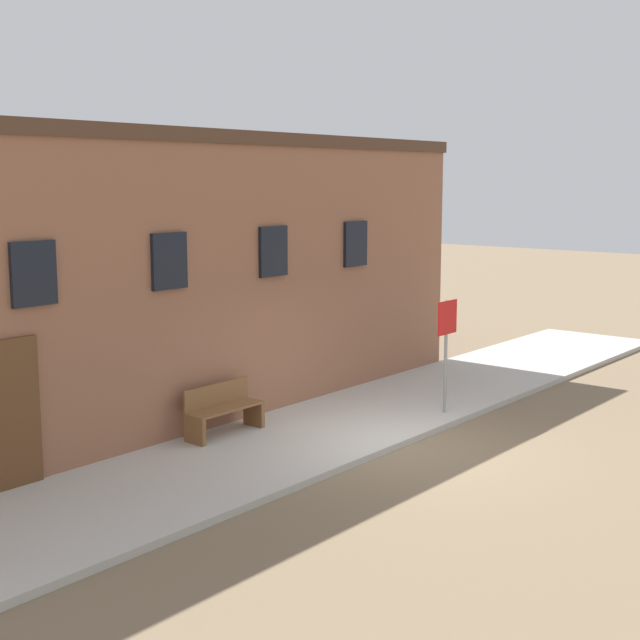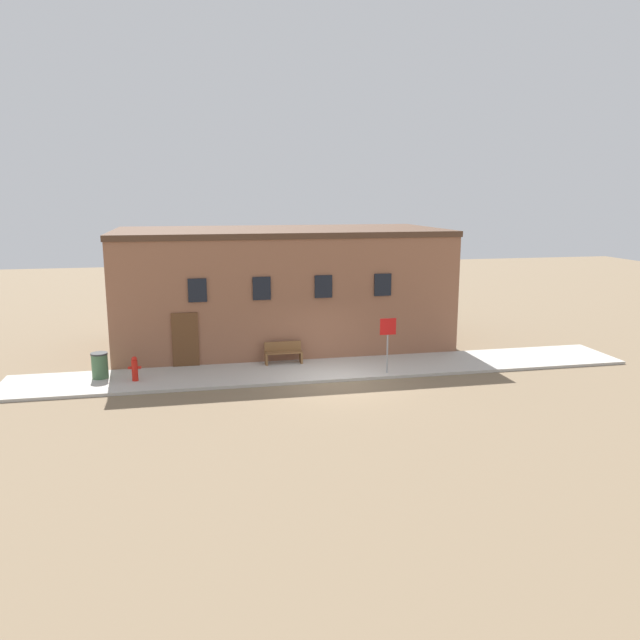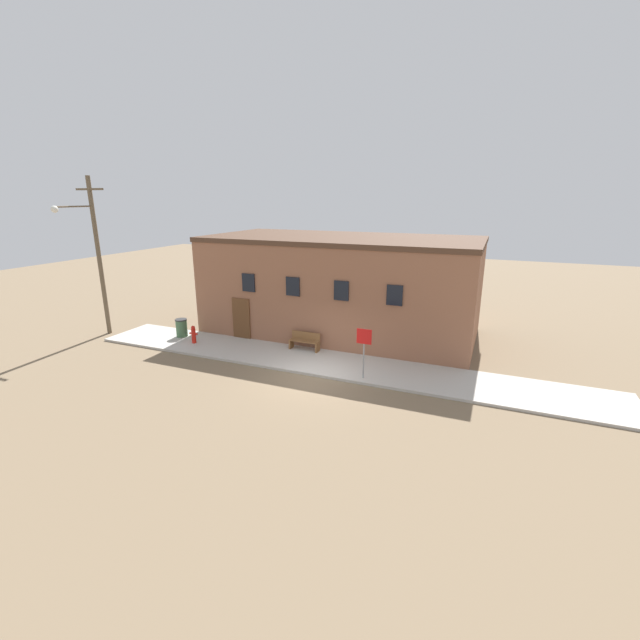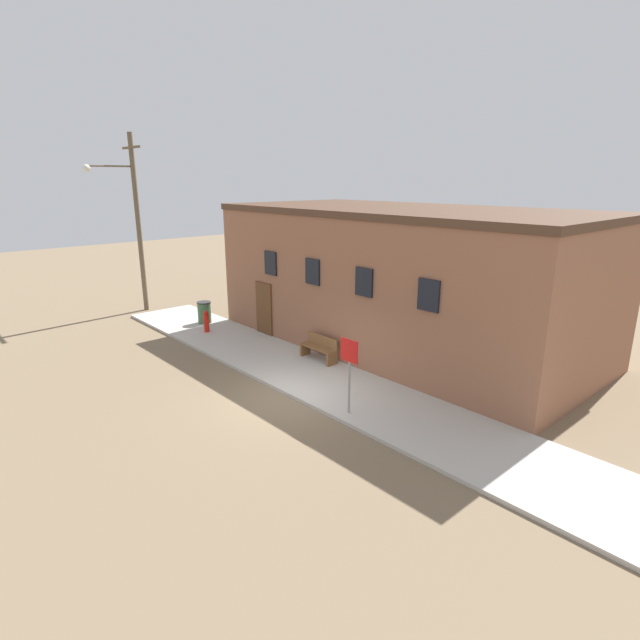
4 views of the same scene
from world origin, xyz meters
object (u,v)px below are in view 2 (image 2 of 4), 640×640
Objects in this scene: fire_hydrant at (135,369)px; bench at (283,353)px; stop_sign at (388,335)px; trash_bin at (100,365)px.

fire_hydrant is 0.61× the size of bench.
stop_sign is (9.07, -0.88, 0.98)m from fire_hydrant.
stop_sign is 2.21× the size of trash_bin.
stop_sign is 1.42× the size of bench.
trash_bin is at bearing 171.79° from stop_sign.
bench is 1.56× the size of trash_bin.
fire_hydrant reaches higher than bench.
stop_sign reaches higher than bench.
stop_sign is 10.48m from trash_bin.
fire_hydrant is 5.65m from bench.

